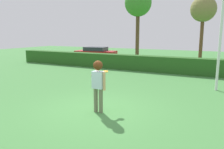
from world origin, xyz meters
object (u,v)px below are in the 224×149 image
(person, at_px, (98,80))
(parked_car_red, at_px, (96,52))
(bare_elm_tree, at_px, (203,10))
(frisbee, at_px, (105,72))
(oak_tree, at_px, (138,4))
(lamppost, at_px, (223,6))

(person, bearing_deg, parked_car_red, 122.13)
(bare_elm_tree, bearing_deg, frisbee, -95.46)
(frisbee, bearing_deg, oak_tree, 107.67)
(bare_elm_tree, distance_m, oak_tree, 6.76)
(person, height_order, lamppost, lamppost)
(lamppost, xyz_separation_m, oak_tree, (-8.58, 11.57, 1.82))
(lamppost, height_order, bare_elm_tree, lamppost)
(parked_car_red, xyz_separation_m, bare_elm_tree, (9.99, 1.90, 3.97))
(frisbee, height_order, oak_tree, oak_tree)
(frisbee, bearing_deg, bare_elm_tree, 84.54)
(person, distance_m, bare_elm_tree, 16.08)
(person, bearing_deg, lamppost, 56.93)
(person, height_order, bare_elm_tree, bare_elm_tree)
(frisbee, bearing_deg, lamppost, 53.30)
(person, relative_size, bare_elm_tree, 0.30)
(bare_elm_tree, bearing_deg, parked_car_red, -169.24)
(lamppost, bearing_deg, person, -123.07)
(person, xyz_separation_m, parked_car_red, (-8.62, 13.72, -0.43))
(frisbee, relative_size, oak_tree, 0.03)
(frisbee, relative_size, bare_elm_tree, 0.04)
(parked_car_red, xyz_separation_m, oak_tree, (3.41, 3.03, 4.99))
(person, bearing_deg, frisbee, 95.75)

